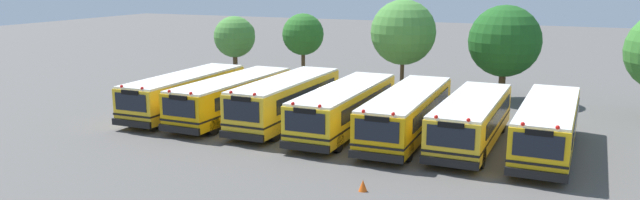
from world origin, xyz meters
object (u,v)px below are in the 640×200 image
Objects in this scene: school_bus_6 at (548,126)px; school_bus_4 at (407,112)px; school_bus_0 at (185,92)px; tree_0 at (236,36)px; school_bus_3 at (345,107)px; tree_3 at (503,40)px; tree_1 at (302,34)px; traffic_cone at (363,185)px; tree_2 at (404,32)px; school_bus_1 at (232,96)px; school_bus_5 at (472,119)px; school_bus_2 at (286,100)px.

school_bus_4 is at bearing 0.57° from school_bus_6.
school_bus_0 is 12.51m from tree_0.
tree_3 is (6.80, 12.14, 2.78)m from school_bus_3.
tree_1 is 0.86× the size of tree_3.
school_bus_6 is at bearing 52.66° from traffic_cone.
tree_3 is (17.39, 12.15, 2.79)m from school_bus_0.
school_bus_4 is 12.82m from tree_3.
school_bus_6 is at bearing 179.49° from school_bus_0.
school_bus_6 is at bearing -25.69° from tree_0.
school_bus_4 is 12.13m from tree_2.
school_bus_0 is 0.97× the size of school_bus_1.
traffic_cone is (-2.76, -20.55, -3.92)m from tree_3.
tree_1 is at bearing 121.13° from traffic_cone.
traffic_cone is at bearing 72.42° from school_bus_5.
school_bus_2 is at bearing -48.19° from tree_0.
tree_1 is (-8.21, 11.89, 2.60)m from school_bus_3.
school_bus_1 is at bearing -85.36° from tree_1.
school_bus_2 reaches higher than school_bus_0.
school_bus_0 is at bearing 2.76° from school_bus_1.
traffic_cone is (-6.40, -8.38, -1.15)m from school_bus_6.
tree_0 reaches higher than school_bus_4.
school_bus_4 is (3.49, 0.07, -0.01)m from school_bus_3.
traffic_cone is at bearing 149.68° from school_bus_0.
school_bus_3 is 1.66× the size of tree_3.
school_bus_1 is at bearing -139.40° from tree_3.
tree_2 reaches higher than tree_0.
school_bus_6 is 1.54× the size of tree_2.
school_bus_5 is 12.49m from tree_3.
school_bus_4 is at bearing -0.79° from school_bus_5.
school_bus_0 is 21.03m from school_bus_6.
school_bus_4 is 6.95m from school_bus_6.
tree_2 reaches higher than tree_3.
tree_2 is 14.64× the size of traffic_cone.
school_bus_1 is 12.13m from tree_1.
school_bus_2 is 10.51m from school_bus_5.
tree_0 is 0.80× the size of tree_3.
tree_0 reaches higher than school_bus_5.
tree_2 reaches higher than school_bus_3.
tree_1 is (-0.96, 11.80, 2.61)m from school_bus_1.
tree_3 is at bearing 0.97° from tree_0.
tree_1 is at bearing 175.77° from tree_2.
school_bus_3 reaches higher than school_bus_0.
school_bus_5 is at bearing 1.46° from school_bus_6.
school_bus_4 is 2.14× the size of tree_0.
tree_0 is 5.91m from tree_1.
tree_1 is at bearing -37.36° from school_bus_5.
school_bus_4 is at bearing -179.26° from school_bus_3.
tree_1 is at bearing -46.37° from school_bus_4.
school_bus_6 is at bearing 178.08° from school_bus_4.
school_bus_4 is at bearing -72.96° from tree_2.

